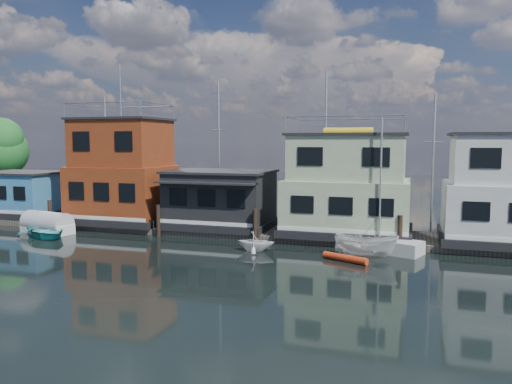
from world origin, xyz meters
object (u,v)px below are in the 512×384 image
(dinghy_teal, at_px, (46,231))
(houseboat_dark, at_px, (220,199))
(tarp_runabout, at_px, (47,225))
(houseboat_blue, at_px, (23,194))
(dinghy_white, at_px, (255,241))
(day_sailer, at_px, (379,244))
(red_kayak, at_px, (345,258))
(houseboat_green, at_px, (347,187))
(houseboat_red, at_px, (123,173))
(motorboat, at_px, (366,245))

(dinghy_teal, bearing_deg, houseboat_dark, -33.69)
(tarp_runabout, bearing_deg, houseboat_blue, 157.27)
(houseboat_blue, bearing_deg, houseboat_dark, -0.06)
(dinghy_white, xyz_separation_m, day_sailer, (7.04, 2.31, -0.15))
(houseboat_blue, distance_m, red_kayak, 28.01)
(houseboat_dark, bearing_deg, day_sailer, -14.27)
(houseboat_green, height_order, red_kayak, houseboat_green)
(houseboat_red, xyz_separation_m, dinghy_teal, (-2.65, -5.44, -3.67))
(dinghy_white, relative_size, motorboat, 0.63)
(houseboat_blue, bearing_deg, dinghy_white, -13.46)
(dinghy_white, height_order, tarp_runabout, tarp_runabout)
(houseboat_dark, xyz_separation_m, red_kayak, (9.74, -6.15, -2.22))
(red_kayak, height_order, motorboat, motorboat)
(day_sailer, distance_m, motorboat, 2.06)
(red_kayak, xyz_separation_m, motorboat, (0.97, 1.31, 0.51))
(houseboat_blue, distance_m, dinghy_white, 22.45)
(tarp_runabout, xyz_separation_m, motorboat, (22.42, -0.79, 0.09))
(houseboat_blue, bearing_deg, houseboat_red, 0.00)
(day_sailer, height_order, motorboat, day_sailer)
(tarp_runabout, height_order, motorboat, tarp_runabout)
(houseboat_green, bearing_deg, houseboat_blue, -180.00)
(houseboat_green, bearing_deg, houseboat_dark, -179.88)
(houseboat_dark, xyz_separation_m, day_sailer, (11.32, -2.88, -1.97))
(motorboat, height_order, dinghy_teal, motorboat)
(houseboat_dark, height_order, red_kayak, houseboat_dark)
(dinghy_white, bearing_deg, dinghy_teal, 87.55)
(houseboat_green, xyz_separation_m, motorboat, (1.72, -4.86, -2.85))
(dinghy_white, distance_m, red_kayak, 5.57)
(houseboat_red, distance_m, motorboat, 19.63)
(houseboat_red, height_order, houseboat_dark, houseboat_red)
(red_kayak, bearing_deg, tarp_runabout, -161.26)
(day_sailer, relative_size, dinghy_teal, 1.88)
(dinghy_white, bearing_deg, red_kayak, -103.28)
(dinghy_teal, bearing_deg, red_kayak, -62.70)
(houseboat_dark, height_order, motorboat, houseboat_dark)
(houseboat_red, relative_size, motorboat, 3.26)
(houseboat_dark, relative_size, dinghy_teal, 1.76)
(houseboat_red, bearing_deg, dinghy_teal, -116.02)
(houseboat_blue, relative_size, day_sailer, 0.81)
(day_sailer, height_order, dinghy_teal, day_sailer)
(houseboat_red, distance_m, red_kayak, 19.19)
(motorboat, bearing_deg, houseboat_green, 26.19)
(houseboat_red, bearing_deg, day_sailer, -8.53)
(day_sailer, xyz_separation_m, tarp_runabout, (-23.02, -1.17, 0.16))
(houseboat_dark, xyz_separation_m, dinghy_teal, (-10.65, -5.42, -1.98))
(houseboat_blue, bearing_deg, houseboat_green, 0.00)
(houseboat_blue, xyz_separation_m, houseboat_red, (9.50, 0.00, 1.90))
(houseboat_blue, xyz_separation_m, dinghy_teal, (6.85, -5.44, -1.77))
(red_kayak, distance_m, dinghy_teal, 20.41)
(dinghy_white, height_order, day_sailer, day_sailer)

